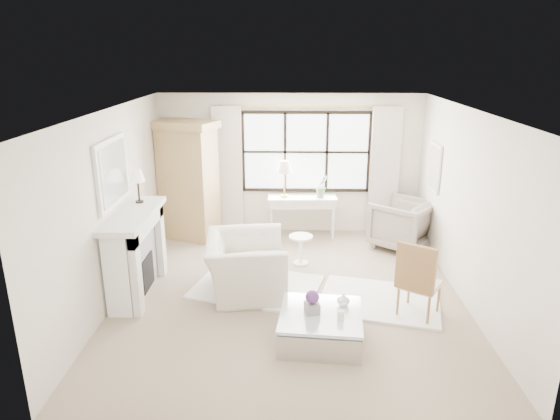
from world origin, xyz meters
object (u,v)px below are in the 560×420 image
at_px(club_armchair, 246,265).
at_px(coffee_table, 320,327).
at_px(armoire, 188,180).
at_px(console_table, 302,217).

bearing_deg(club_armchair, coffee_table, -147.31).
height_order(armoire, console_table, armoire).
relative_size(console_table, coffee_table, 1.21).
height_order(club_armchair, coffee_table, club_armchair).
bearing_deg(armoire, club_armchair, -39.96).
distance_m(club_armchair, coffee_table, 1.68).
bearing_deg(armoire, coffee_table, -36.26).
bearing_deg(club_armchair, armoire, 23.18).
bearing_deg(coffee_table, console_table, 97.81).
distance_m(armoire, console_table, 2.27).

